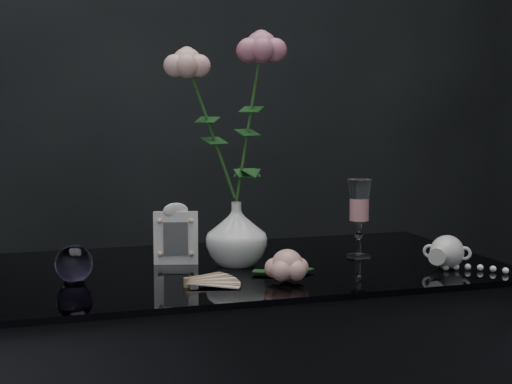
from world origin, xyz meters
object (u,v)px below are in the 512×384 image
object	(u,v)px
vase	(236,234)
picture_frame	(176,234)
paperweight	(74,264)
pearl_jar	(447,251)
wine_glass	(359,218)
loose_rose	(287,266)

from	to	relation	value
vase	picture_frame	world-z (taller)	vase
picture_frame	paperweight	bearing A→B (deg)	-137.63
pearl_jar	picture_frame	bearing A→B (deg)	-163.92
wine_glass	picture_frame	bearing A→B (deg)	172.80
loose_rose	paperweight	bearing A→B (deg)	155.46
wine_glass	picture_frame	distance (m)	0.40
pearl_jar	paperweight	bearing A→B (deg)	-149.73
wine_glass	pearl_jar	bearing A→B (deg)	-51.76
wine_glass	paperweight	size ratio (longest dim) A/B	2.42
paperweight	loose_rose	size ratio (longest dim) A/B	0.39
wine_glass	pearl_jar	world-z (taller)	wine_glass
wine_glass	loose_rose	distance (m)	0.30
wine_glass	picture_frame	world-z (taller)	wine_glass
vase	wine_glass	size ratio (longest dim) A/B	0.77
vase	pearl_jar	bearing A→B (deg)	-20.83
wine_glass	loose_rose	xyz separation A→B (m)	(-0.23, -0.18, -0.05)
vase	wine_glass	xyz separation A→B (m)	(0.28, 0.00, 0.02)
paperweight	loose_rose	xyz separation A→B (m)	(0.38, -0.12, -0.00)
vase	pearl_jar	xyz separation A→B (m)	(0.40, -0.15, -0.03)
picture_frame	loose_rose	size ratio (longest dim) A/B	0.71
wine_glass	picture_frame	size ratio (longest dim) A/B	1.33
vase	paperweight	size ratio (longest dim) A/B	1.87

